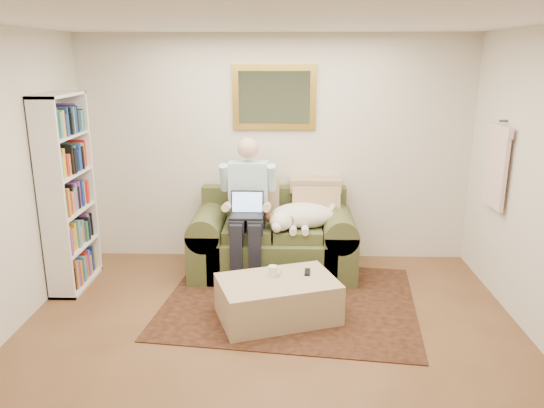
{
  "coord_description": "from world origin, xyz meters",
  "views": [
    {
      "loc": [
        0.14,
        -3.56,
        2.36
      ],
      "look_at": [
        -0.01,
        1.43,
        0.95
      ],
      "focal_mm": 35.0,
      "sensor_mm": 36.0,
      "label": 1
    }
  ],
  "objects_px": {
    "sofa": "(273,245)",
    "ottoman": "(278,299)",
    "laptop": "(247,209)",
    "seated_man": "(247,211)",
    "sleeping_dog": "(303,215)",
    "coffee_mug": "(273,271)",
    "bookshelf": "(67,193)"
  },
  "relations": [
    {
      "from": "coffee_mug",
      "to": "bookshelf",
      "type": "xyz_separation_m",
      "value": [
        -2.11,
        0.62,
        0.57
      ]
    },
    {
      "from": "sofa",
      "to": "ottoman",
      "type": "xyz_separation_m",
      "value": [
        0.07,
        -1.12,
        -0.12
      ]
    },
    {
      "from": "seated_man",
      "to": "sofa",
      "type": "bearing_deg",
      "value": 31.45
    },
    {
      "from": "laptop",
      "to": "ottoman",
      "type": "xyz_separation_m",
      "value": [
        0.34,
        -0.88,
        -0.6
      ]
    },
    {
      "from": "seated_man",
      "to": "bookshelf",
      "type": "bearing_deg",
      "value": -172.26
    },
    {
      "from": "seated_man",
      "to": "bookshelf",
      "type": "xyz_separation_m",
      "value": [
        -1.82,
        -0.25,
        0.24
      ]
    },
    {
      "from": "seated_man",
      "to": "laptop",
      "type": "xyz_separation_m",
      "value": [
        0.0,
        -0.07,
        0.04
      ]
    },
    {
      "from": "sofa",
      "to": "ottoman",
      "type": "relative_size",
      "value": 1.71
    },
    {
      "from": "sofa",
      "to": "sleeping_dog",
      "type": "relative_size",
      "value": 2.43
    },
    {
      "from": "laptop",
      "to": "bookshelf",
      "type": "height_order",
      "value": "bookshelf"
    },
    {
      "from": "sofa",
      "to": "ottoman",
      "type": "bearing_deg",
      "value": -86.25
    },
    {
      "from": "laptop",
      "to": "ottoman",
      "type": "distance_m",
      "value": 1.12
    },
    {
      "from": "sofa",
      "to": "bookshelf",
      "type": "bearing_deg",
      "value": -168.84
    },
    {
      "from": "sofa",
      "to": "coffee_mug",
      "type": "relative_size",
      "value": 17.98
    },
    {
      "from": "ottoman",
      "to": "sleeping_dog",
      "type": "bearing_deg",
      "value": 76.35
    },
    {
      "from": "ottoman",
      "to": "sofa",
      "type": "bearing_deg",
      "value": 93.75
    },
    {
      "from": "sleeping_dog",
      "to": "coffee_mug",
      "type": "xyz_separation_m",
      "value": [
        -0.3,
        -0.94,
        -0.26
      ]
    },
    {
      "from": "seated_man",
      "to": "bookshelf",
      "type": "relative_size",
      "value": 0.76
    },
    {
      "from": "seated_man",
      "to": "ottoman",
      "type": "xyz_separation_m",
      "value": [
        0.34,
        -0.95,
        -0.57
      ]
    },
    {
      "from": "laptop",
      "to": "ottoman",
      "type": "bearing_deg",
      "value": -68.76
    },
    {
      "from": "seated_man",
      "to": "coffee_mug",
      "type": "distance_m",
      "value": 0.97
    },
    {
      "from": "laptop",
      "to": "coffee_mug",
      "type": "distance_m",
      "value": 0.92
    },
    {
      "from": "ottoman",
      "to": "coffee_mug",
      "type": "height_order",
      "value": "coffee_mug"
    },
    {
      "from": "sleeping_dog",
      "to": "bookshelf",
      "type": "distance_m",
      "value": 2.45
    },
    {
      "from": "sofa",
      "to": "laptop",
      "type": "bearing_deg",
      "value": -138.98
    },
    {
      "from": "sofa",
      "to": "seated_man",
      "type": "bearing_deg",
      "value": -148.55
    },
    {
      "from": "seated_man",
      "to": "sleeping_dog",
      "type": "distance_m",
      "value": 0.6
    },
    {
      "from": "laptop",
      "to": "coffee_mug",
      "type": "xyz_separation_m",
      "value": [
        0.3,
        -0.79,
        -0.36
      ]
    },
    {
      "from": "laptop",
      "to": "bookshelf",
      "type": "relative_size",
      "value": 0.17
    },
    {
      "from": "sleeping_dog",
      "to": "ottoman",
      "type": "xyz_separation_m",
      "value": [
        -0.25,
        -1.03,
        -0.5
      ]
    },
    {
      "from": "ottoman",
      "to": "seated_man",
      "type": "bearing_deg",
      "value": 109.81
    },
    {
      "from": "sofa",
      "to": "laptop",
      "type": "relative_size",
      "value": 5.15
    }
  ]
}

